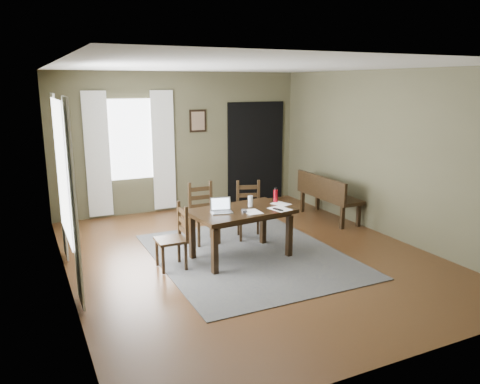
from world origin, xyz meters
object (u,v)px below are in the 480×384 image
chair_back_right (249,211)px  laptop (221,208)px  chair_back_left (204,214)px  dining_table (241,215)px  chair_end (174,238)px  water_bottle (276,195)px  bench (326,193)px

chair_back_right → laptop: chair_back_right is taller
chair_back_left → chair_back_right: size_ratio=1.03×
dining_table → chair_end: size_ratio=1.71×
chair_end → chair_back_right: size_ratio=0.96×
chair_end → chair_back_right: chair_back_right is taller
chair_back_right → dining_table: bearing=-104.9°
water_bottle → chair_end: bearing=-175.8°
chair_end → water_bottle: bearing=95.2°
dining_table → bench: size_ratio=1.03×
chair_end → chair_back_right: bearing=116.9°
dining_table → chair_back_left: size_ratio=1.60×
chair_back_right → laptop: size_ratio=2.78×
dining_table → water_bottle: (0.65, 0.15, 0.19)m
laptop → bench: bearing=35.6°
chair_back_right → bench: chair_back_right is taller
chair_end → bench: chair_end is taller
chair_back_left → dining_table: bearing=-74.5°
chair_back_left → bench: size_ratio=0.65×
water_bottle → chair_back_right: bearing=102.8°
chair_back_left → bench: 2.53m
chair_end → bench: size_ratio=0.60×
chair_back_right → water_bottle: water_bottle is taller
water_bottle → laptop: bearing=-171.2°
chair_back_right → water_bottle: 0.73m
water_bottle → bench: bearing=30.2°
dining_table → chair_back_right: 0.94m
chair_back_left → water_bottle: (0.89, -0.72, 0.36)m
chair_end → water_bottle: 1.69m
chair_end → water_bottle: water_bottle is taller
dining_table → chair_back_right: chair_back_right is taller
bench → laptop: bearing=112.9°
bench → laptop: (-2.59, -1.09, 0.28)m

